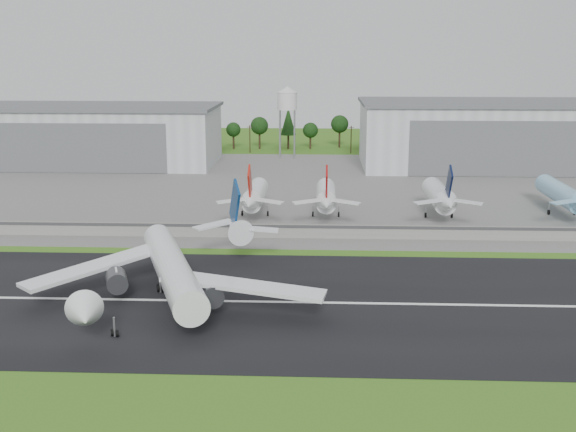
{
  "coord_description": "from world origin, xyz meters",
  "views": [
    {
      "loc": [
        8.67,
        -112.45,
        44.54
      ],
      "look_at": [
        1.83,
        40.0,
        9.0
      ],
      "focal_mm": 45.0,
      "sensor_mm": 36.0,
      "label": 1
    }
  ],
  "objects_px": {
    "parked_jet_navy": "(440,197)",
    "parked_jet_skyblue": "(565,195)",
    "main_airliner": "(171,276)",
    "parked_jet_red_b": "(326,196)",
    "parked_jet_red_a": "(254,196)"
  },
  "relations": [
    {
      "from": "parked_jet_red_b",
      "to": "parked_jet_skyblue",
      "type": "bearing_deg",
      "value": 4.44
    },
    {
      "from": "parked_jet_red_b",
      "to": "parked_jet_navy",
      "type": "bearing_deg",
      "value": 0.07
    },
    {
      "from": "parked_jet_red_b",
      "to": "main_airliner",
      "type": "bearing_deg",
      "value": -112.79
    },
    {
      "from": "parked_jet_navy",
      "to": "parked_jet_skyblue",
      "type": "height_order",
      "value": "parked_jet_navy"
    },
    {
      "from": "parked_jet_red_b",
      "to": "parked_jet_red_a",
      "type": "bearing_deg",
      "value": -180.0
    },
    {
      "from": "parked_jet_red_a",
      "to": "parked_jet_red_b",
      "type": "height_order",
      "value": "parked_jet_red_b"
    },
    {
      "from": "parked_jet_red_a",
      "to": "parked_jet_skyblue",
      "type": "relative_size",
      "value": 0.84
    },
    {
      "from": "parked_jet_red_a",
      "to": "parked_jet_navy",
      "type": "height_order",
      "value": "parked_jet_navy"
    },
    {
      "from": "main_airliner",
      "to": "parked_jet_red_a",
      "type": "xyz_separation_m",
      "value": [
        8.89,
        66.93,
        1.06
      ]
    },
    {
      "from": "main_airliner",
      "to": "parked_jet_red_a",
      "type": "relative_size",
      "value": 1.84
    },
    {
      "from": "main_airliner",
      "to": "parked_jet_red_b",
      "type": "height_order",
      "value": "main_airliner"
    },
    {
      "from": "parked_jet_red_a",
      "to": "parked_jet_navy",
      "type": "bearing_deg",
      "value": 0.05
    },
    {
      "from": "parked_jet_skyblue",
      "to": "parked_jet_navy",
      "type": "bearing_deg",
      "value": -171.72
    },
    {
      "from": "main_airliner",
      "to": "parked_jet_red_b",
      "type": "bearing_deg",
      "value": -131.93
    },
    {
      "from": "main_airliner",
      "to": "parked_jet_navy",
      "type": "xyz_separation_m",
      "value": [
        58.47,
        66.97,
        1.29
      ]
    }
  ]
}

